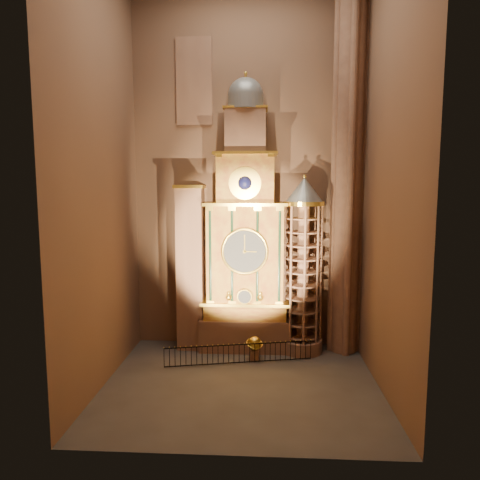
# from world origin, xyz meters

# --- Properties ---
(floor) EXTENTS (14.00, 14.00, 0.00)m
(floor) POSITION_xyz_m (0.00, 0.00, 0.00)
(floor) COLOR #383330
(floor) RESTS_ON ground
(wall_back) EXTENTS (22.00, 0.00, 22.00)m
(wall_back) POSITION_xyz_m (0.00, 6.00, 11.00)
(wall_back) COLOR brown
(wall_back) RESTS_ON floor
(wall_left) EXTENTS (0.00, 22.00, 22.00)m
(wall_left) POSITION_xyz_m (-7.00, 0.00, 11.00)
(wall_left) COLOR brown
(wall_left) RESTS_ON floor
(wall_right) EXTENTS (0.00, 22.00, 22.00)m
(wall_right) POSITION_xyz_m (7.00, 0.00, 11.00)
(wall_right) COLOR brown
(wall_right) RESTS_ON floor
(astronomical_clock) EXTENTS (5.60, 2.41, 16.70)m
(astronomical_clock) POSITION_xyz_m (0.00, 4.96, 6.68)
(astronomical_clock) COLOR #8C634C
(astronomical_clock) RESTS_ON floor
(portrait_tower) EXTENTS (1.80, 1.60, 10.20)m
(portrait_tower) POSITION_xyz_m (-3.40, 4.98, 5.15)
(portrait_tower) COLOR #8C634C
(portrait_tower) RESTS_ON floor
(stair_turret) EXTENTS (2.50, 2.50, 10.80)m
(stair_turret) POSITION_xyz_m (3.50, 4.70, 5.27)
(stair_turret) COLOR #8C634C
(stair_turret) RESTS_ON floor
(gothic_pier) EXTENTS (2.04, 2.04, 22.00)m
(gothic_pier) POSITION_xyz_m (6.10, 5.00, 11.00)
(gothic_pier) COLOR #8C634C
(gothic_pier) RESTS_ON floor
(stained_glass_window) EXTENTS (2.20, 0.14, 5.20)m
(stained_glass_window) POSITION_xyz_m (-3.20, 5.92, 16.50)
(stained_glass_window) COLOR navy
(stained_glass_window) RESTS_ON wall_back
(celestial_globe) EXTENTS (1.22, 1.19, 1.41)m
(celestial_globe) POSITION_xyz_m (0.62, 3.13, 0.85)
(celestial_globe) COLOR #8C634C
(celestial_globe) RESTS_ON floor
(iron_railing) EXTENTS (8.30, 1.74, 1.12)m
(iron_railing) POSITION_xyz_m (-0.24, 2.48, 0.61)
(iron_railing) COLOR black
(iron_railing) RESTS_ON floor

